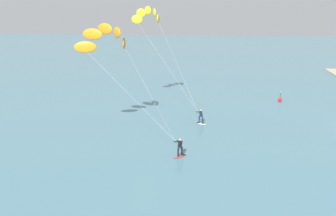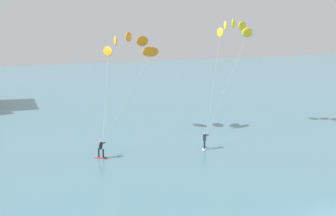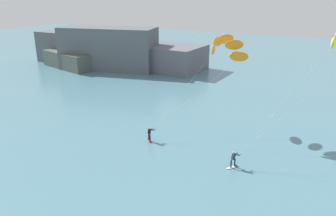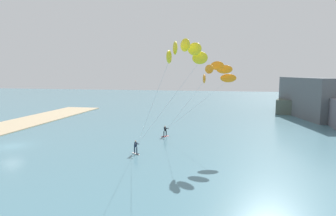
{
  "view_description": "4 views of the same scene",
  "coord_description": "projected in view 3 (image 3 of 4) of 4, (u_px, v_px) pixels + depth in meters",
  "views": [
    {
      "loc": [
        -42.82,
        16.27,
        13.25
      ],
      "look_at": [
        -7.02,
        20.25,
        3.64
      ],
      "focal_mm": 43.0,
      "sensor_mm": 36.0,
      "label": 1
    },
    {
      "loc": [
        -20.21,
        -17.06,
        11.66
      ],
      "look_at": [
        -3.19,
        18.78,
        4.1
      ],
      "focal_mm": 45.4,
      "sensor_mm": 36.0,
      "label": 2
    },
    {
      "loc": [
        6.94,
        -10.03,
        15.82
      ],
      "look_at": [
        -7.76,
        19.3,
        4.12
      ],
      "focal_mm": 35.32,
      "sensor_mm": 36.0,
      "label": 3
    },
    {
      "loc": [
        32.14,
        27.94,
        9.81
      ],
      "look_at": [
        -7.57,
        19.8,
        4.73
      ],
      "focal_mm": 30.51,
      "sensor_mm": 36.0,
      "label": 4
    }
  ],
  "objects": [
    {
      "name": "distant_headland",
      "position": [
        109.0,
        50.0,
        73.55
      ],
      "size": [
        38.87,
        19.11,
        8.67
      ],
      "color": "slate",
      "rests_on": "ground"
    },
    {
      "name": "kitesurfer_mid_water",
      "position": [
        223.0,
        49.0,
        37.6
      ],
      "size": [
        9.42,
        10.98,
        11.18
      ],
      "color": "red",
      "rests_on": "ground"
    }
  ]
}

